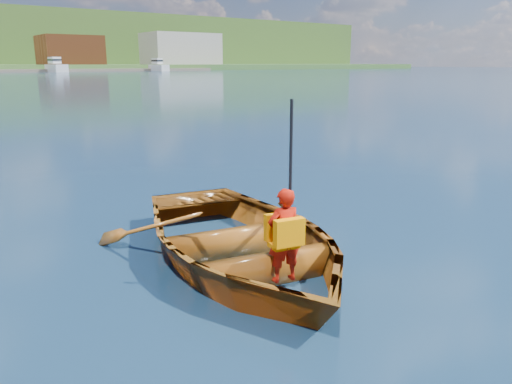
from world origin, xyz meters
TOP-DOWN VIEW (x-y plane):
  - ground at (0.00, 0.00)m, footprint 600.00×600.00m
  - rowboat at (-1.08, -0.48)m, footprint 3.93×4.91m
  - child_paddler at (-1.11, -1.39)m, footprint 0.43×0.39m

SIDE VIEW (x-z plane):
  - ground at x=0.00m, z-range 0.00..0.00m
  - rowboat at x=-1.08m, z-range -0.15..0.76m
  - child_paddler at x=-1.11m, z-range -0.35..1.64m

